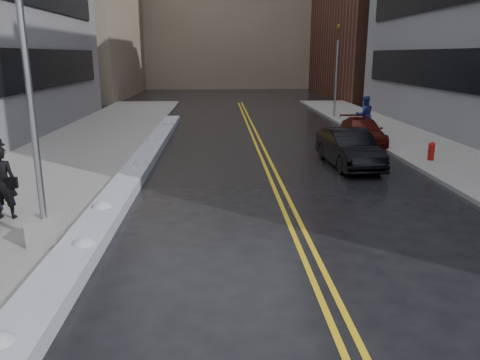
{
  "coord_description": "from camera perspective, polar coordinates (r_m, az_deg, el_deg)",
  "views": [
    {
      "loc": [
        0.57,
        -7.88,
        4.22
      ],
      "look_at": [
        1.06,
        2.98,
        1.3
      ],
      "focal_mm": 35.0,
      "sensor_mm": 36.0,
      "label": 1
    }
  ],
  "objects": [
    {
      "name": "ground",
      "position": [
        8.95,
        -6.09,
        -13.17
      ],
      "size": [
        160.0,
        160.0,
        0.0
      ],
      "primitive_type": "plane",
      "color": "black",
      "rests_on": "ground"
    },
    {
      "name": "sidewalk_west",
      "position": [
        19.41,
        -21.53,
        1.65
      ],
      "size": [
        5.5,
        50.0,
        0.15
      ],
      "primitive_type": "cube",
      "color": "gray",
      "rests_on": "ground"
    },
    {
      "name": "sidewalk_east",
      "position": [
        20.63,
        24.69,
        2.06
      ],
      "size": [
        4.0,
        50.0,
        0.15
      ],
      "primitive_type": "cube",
      "color": "gray",
      "rests_on": "ground"
    },
    {
      "name": "lane_line_left",
      "position": [
        18.45,
        3.02,
        1.81
      ],
      "size": [
        0.12,
        50.0,
        0.01
      ],
      "primitive_type": "cube",
      "color": "gold",
      "rests_on": "ground"
    },
    {
      "name": "lane_line_right",
      "position": [
        18.49,
        3.95,
        1.82
      ],
      "size": [
        0.12,
        50.0,
        0.01
      ],
      "primitive_type": "cube",
      "color": "gold",
      "rests_on": "ground"
    },
    {
      "name": "snow_ridge",
      "position": [
        16.66,
        -12.95,
        0.58
      ],
      "size": [
        0.9,
        30.0,
        0.34
      ],
      "primitive_type": "cube",
      "color": "#B7BAC0",
      "rests_on": "ground"
    },
    {
      "name": "building_west_far",
      "position": [
        54.52,
        -20.92,
        19.14
      ],
      "size": [
        14.0,
        22.0,
        18.0
      ],
      "primitive_type": "cube",
      "color": "gray",
      "rests_on": "ground"
    },
    {
      "name": "building_far",
      "position": [
        68.23,
        -1.47,
        20.74
      ],
      "size": [
        36.0,
        16.0,
        22.0
      ],
      "primitive_type": "cube",
      "color": "gray",
      "rests_on": "ground"
    },
    {
      "name": "lamppost",
      "position": [
        10.74,
        -23.75,
        4.73
      ],
      "size": [
        0.65,
        0.65,
        7.62
      ],
      "color": "gray",
      "rests_on": "sidewalk_west"
    },
    {
      "name": "fire_hydrant",
      "position": [
        20.1,
        22.3,
        3.39
      ],
      "size": [
        0.26,
        0.26,
        0.73
      ],
      "color": "maroon",
      "rests_on": "sidewalk_east"
    },
    {
      "name": "traffic_signal",
      "position": [
        32.86,
        11.7,
        13.32
      ],
      "size": [
        0.16,
        0.2,
        6.0
      ],
      "color": "gray",
      "rests_on": "sidewalk_east"
    },
    {
      "name": "pedestrian_fedora",
      "position": [
        13.25,
        -26.98,
        -0.27
      ],
      "size": [
        0.7,
        0.47,
        1.89
      ],
      "primitive_type": "imported",
      "rotation": [
        0.0,
        0.0,
        3.16
      ],
      "color": "black",
      "rests_on": "sidewalk_west"
    },
    {
      "name": "pedestrian_east",
      "position": [
        25.79,
        14.95,
        7.68
      ],
      "size": [
        1.0,
        0.8,
        1.98
      ],
      "primitive_type": "imported",
      "rotation": [
        0.0,
        0.0,
        3.19
      ],
      "color": "navy",
      "rests_on": "sidewalk_east"
    },
    {
      "name": "car_black",
      "position": [
        18.6,
        13.15,
        3.79
      ],
      "size": [
        1.78,
        4.45,
        1.44
      ],
      "primitive_type": "imported",
      "rotation": [
        0.0,
        0.0,
        0.06
      ],
      "color": "black",
      "rests_on": "ground"
    },
    {
      "name": "car_maroon",
      "position": [
        23.51,
        14.67,
        5.74
      ],
      "size": [
        2.03,
        4.37,
        1.24
      ],
      "primitive_type": "imported",
      "rotation": [
        0.0,
        0.0,
        -0.07
      ],
      "color": "#480F0B",
      "rests_on": "ground"
    }
  ]
}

